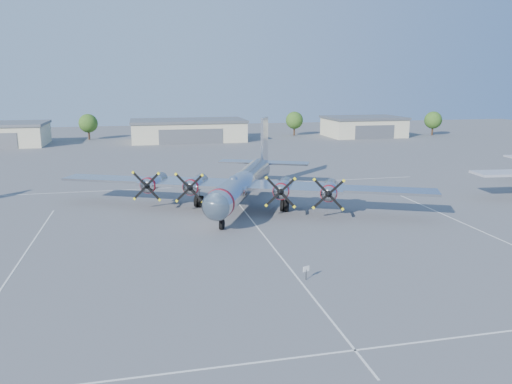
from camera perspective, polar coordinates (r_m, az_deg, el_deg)
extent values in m
plane|color=#4F4F51|center=(49.56, 0.94, -5.03)|extent=(260.00, 260.00, 0.00)
cube|color=silver|center=(44.87, -26.12, -8.29)|extent=(0.15, 40.00, 0.01)
cube|color=silver|center=(44.97, 2.46, -6.91)|extent=(0.15, 40.00, 0.01)
cube|color=silver|center=(54.76, 25.35, -4.56)|extent=(0.15, 40.00, 0.01)
cube|color=silver|center=(30.35, 11.26, -17.31)|extent=(60.00, 0.15, 0.01)
cube|color=silver|center=(73.31, -3.67, 0.77)|extent=(60.00, 0.15, 0.01)
cube|color=beige|center=(128.99, -7.74, 6.89)|extent=(28.00, 14.00, 4.80)
cube|color=slate|center=(128.75, -7.78, 8.08)|extent=(28.60, 14.60, 0.60)
cube|color=slate|center=(122.06, -7.43, 6.29)|extent=(15.40, 0.20, 3.60)
cube|color=beige|center=(141.48, 12.16, 7.22)|extent=(20.00, 14.00, 4.80)
cube|color=slate|center=(141.26, 12.22, 8.31)|extent=(20.60, 14.60, 0.60)
cube|color=slate|center=(135.20, 13.40, 6.66)|extent=(11.00, 0.20, 3.60)
cylinder|color=#382619|center=(137.26, -18.55, 6.27)|extent=(0.50, 0.50, 2.80)
sphere|color=#2A4B15|center=(137.00, -18.63, 7.45)|extent=(4.80, 4.80, 4.80)
cylinder|color=#382619|center=(140.73, 4.39, 7.03)|extent=(0.50, 0.50, 2.80)
sphere|color=#2A4B15|center=(140.49, 4.41, 8.18)|extent=(4.80, 4.80, 4.80)
cylinder|color=#382619|center=(149.34, 19.50, 6.67)|extent=(0.50, 0.50, 2.80)
sphere|color=#2A4B15|center=(149.11, 19.59, 7.75)|extent=(4.80, 4.80, 4.80)
cylinder|color=black|center=(39.12, 5.74, -9.38)|extent=(0.06, 0.06, 0.84)
cube|color=white|center=(38.94, 5.76, -8.73)|extent=(0.56, 0.23, 0.42)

